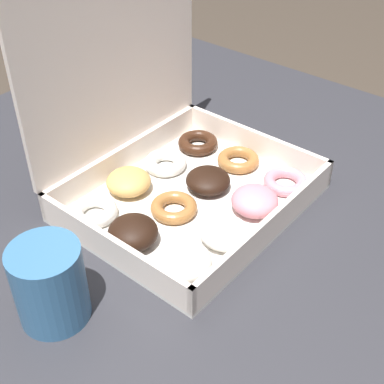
{
  "coord_description": "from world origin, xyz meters",
  "views": [
    {
      "loc": [
        -0.44,
        -0.44,
        1.22
      ],
      "look_at": [
        0.05,
        -0.04,
        0.73
      ],
      "focal_mm": 50.0,
      "sensor_mm": 36.0,
      "label": 1
    }
  ],
  "objects": [
    {
      "name": "coffee_mug",
      "position": [
        -0.22,
        -0.05,
        0.76
      ],
      "size": [
        0.08,
        0.08,
        0.1
      ],
      "color": "teal",
      "rests_on": "dining_table"
    },
    {
      "name": "donut_box",
      "position": [
        0.04,
        -0.01,
        0.76
      ],
      "size": [
        0.34,
        0.29,
        0.33
      ],
      "color": "silver",
      "rests_on": "dining_table"
    },
    {
      "name": "dining_table",
      "position": [
        0.0,
        0.0,
        0.62
      ],
      "size": [
        1.13,
        0.99,
        0.7
      ],
      "color": "#2D2D33",
      "rests_on": "ground_plane"
    }
  ]
}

